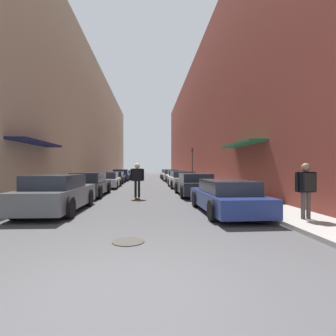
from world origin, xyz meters
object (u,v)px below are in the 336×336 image
parked_car_right_4 (171,175)px  parked_car_right_2 (182,180)px  parked_car_right_3 (176,177)px  parked_car_right_1 (195,185)px  parked_car_right_0 (226,197)px  skateboarder (137,177)px  parked_car_left_3 (114,178)px  parked_car_left_0 (57,194)px  parked_car_left_1 (89,185)px  parked_car_left_4 (121,175)px  traffic_light (192,161)px  parked_car_left_5 (125,175)px  parked_car_left_2 (106,180)px  parked_car_right_5 (168,174)px  pedestrian (306,184)px  manhole_cover (128,242)px

parked_car_right_4 → parked_car_right_2: bearing=-90.2°
parked_car_right_3 → parked_car_right_1: bearing=-90.5°
parked_car_right_0 → skateboarder: size_ratio=2.57×
parked_car_left_3 → parked_car_right_3: parked_car_right_3 is taller
parked_car_left_0 → parked_car_right_4: bearing=74.6°
parked_car_right_0 → parked_car_right_1: bearing=91.2°
parked_car_left_1 → parked_car_right_3: size_ratio=1.18×
parked_car_left_0 → parked_car_left_3: bearing=90.5°
skateboarder → parked_car_left_4: bearing=98.6°
traffic_light → parked_car_right_4: bearing=118.9°
parked_car_right_1 → skateboarder: 3.51m
traffic_light → parked_car_left_5: bearing=131.5°
parked_car_left_5 → parked_car_right_3: size_ratio=1.07×
parked_car_left_2 → skateboarder: bearing=-69.7°
parked_car_right_0 → parked_car_left_4: bearing=105.0°
parked_car_right_3 → parked_car_right_5: parked_car_right_5 is taller
parked_car_right_3 → parked_car_right_0: bearing=-89.9°
parked_car_left_1 → parked_car_right_2: size_ratio=1.10×
parked_car_left_2 → parked_car_right_4: 12.14m
pedestrian → parked_car_right_3: bearing=95.6°
parked_car_left_5 → parked_car_right_0: parked_car_left_5 is taller
parked_car_left_3 → traffic_light: (8.13, 1.31, 1.75)m
parked_car_left_0 → traffic_light: size_ratio=1.24×
parked_car_right_1 → traffic_light: bearing=81.1°
parked_car_left_4 → skateboarder: bearing=-81.4°
parked_car_right_5 → traffic_light: bearing=-77.0°
parked_car_right_2 → traffic_light: bearing=74.2°
parked_car_left_1 → parked_car_right_0: (6.11, -6.00, -0.06)m
pedestrian → parked_car_right_2: bearing=98.3°
parked_car_left_4 → parked_car_right_5: parked_car_left_4 is taller
parked_car_right_1 → parked_car_right_2: bearing=90.0°
parked_car_left_3 → skateboarder: skateboarder is taller
skateboarder → parked_car_right_1: bearing=21.9°
parked_car_left_1 → traffic_light: 15.20m
parked_car_right_2 → skateboarder: size_ratio=2.37×
parked_car_left_3 → parked_car_right_4: size_ratio=1.07×
parked_car_left_4 → manhole_cover: size_ratio=6.25×
parked_car_left_1 → parked_car_right_0: parked_car_left_1 is taller
parked_car_left_4 → parked_car_right_4: (6.04, -0.43, -0.02)m
parked_car_right_0 → traffic_light: size_ratio=1.30×
parked_car_left_4 → parked_car_left_1: bearing=-90.0°
manhole_cover → parked_car_left_1: bearing=107.3°
parked_car_right_3 → skateboarder: 13.13m
parked_car_left_2 → manhole_cover: size_ratio=6.38×
parked_car_left_0 → parked_car_right_2: (5.96, 10.89, -0.02)m
parked_car_right_1 → pedestrian: pedestrian is taller
traffic_light → pedestrian: traffic_light is taller
parked_car_left_1 → parked_car_left_2: size_ratio=1.07×
parked_car_left_4 → parked_car_right_3: size_ratio=1.08×
parked_car_left_3 → parked_car_right_2: parked_car_right_2 is taller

